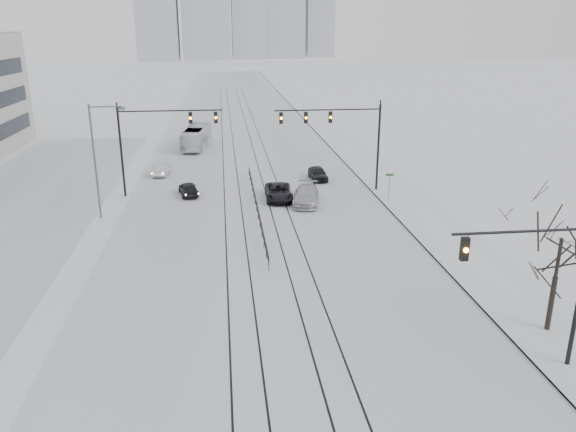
% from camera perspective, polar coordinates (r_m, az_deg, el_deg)
% --- Properties ---
extents(road, '(22.00, 260.00, 0.02)m').
position_cam_1_polar(road, '(75.54, -4.69, 7.47)').
color(road, silver).
rests_on(road, ground).
extents(sidewalk_east, '(5.00, 260.00, 0.16)m').
position_cam_1_polar(sidewalk_east, '(77.17, 5.47, 7.74)').
color(sidewalk_east, silver).
rests_on(sidewalk_east, ground).
extents(curb, '(0.10, 260.00, 0.12)m').
position_cam_1_polar(curb, '(76.70, 3.66, 7.70)').
color(curb, gray).
rests_on(curb, ground).
extents(parking_strip, '(14.00, 60.00, 0.03)m').
position_cam_1_polar(parking_strip, '(54.06, -25.25, 1.26)').
color(parking_strip, silver).
rests_on(parking_strip, ground).
extents(tram_rails, '(5.30, 180.00, 0.01)m').
position_cam_1_polar(tram_rails, '(56.05, -3.87, 3.60)').
color(tram_rails, black).
rests_on(tram_rails, ground).
extents(traffic_mast_near, '(6.10, 0.37, 7.00)m').
position_cam_1_polar(traffic_mast_near, '(26.08, 24.88, -5.53)').
color(traffic_mast_near, black).
rests_on(traffic_mast_near, ground).
extents(traffic_mast_ne, '(9.60, 0.37, 8.00)m').
position_cam_1_polar(traffic_mast_ne, '(51.00, 5.58, 8.67)').
color(traffic_mast_ne, black).
rests_on(traffic_mast_ne, ground).
extents(traffic_mast_nw, '(9.10, 0.37, 8.00)m').
position_cam_1_polar(traffic_mast_nw, '(51.22, -13.42, 8.08)').
color(traffic_mast_nw, black).
rests_on(traffic_mast_nw, ground).
extents(street_light_west, '(2.73, 0.25, 9.00)m').
position_cam_1_polar(street_light_west, '(46.07, -18.74, 6.01)').
color(street_light_west, '#595B60').
rests_on(street_light_west, ground).
extents(bare_tree, '(4.40, 4.40, 6.10)m').
position_cam_1_polar(bare_tree, '(29.69, 25.92, -2.98)').
color(bare_tree, black).
rests_on(bare_tree, ground).
extents(median_fence, '(0.06, 24.00, 1.00)m').
position_cam_1_polar(median_fence, '(46.32, -3.23, 1.04)').
color(median_fence, black).
rests_on(median_fence, ground).
extents(street_sign, '(0.70, 0.06, 2.40)m').
position_cam_1_polar(street_sign, '(49.97, 10.25, 3.37)').
color(street_sign, '#595B60').
rests_on(street_sign, ground).
extents(sedan_sb_inner, '(2.19, 3.88, 1.25)m').
position_cam_1_polar(sedan_sb_inner, '(51.62, -10.08, 2.73)').
color(sedan_sb_inner, black).
rests_on(sedan_sb_inner, ground).
extents(sedan_sb_outer, '(1.81, 4.08, 1.30)m').
position_cam_1_polar(sedan_sb_outer, '(59.49, -12.72, 4.69)').
color(sedan_sb_outer, '#B9BDC1').
rests_on(sedan_sb_outer, ground).
extents(sedan_nb_front, '(2.44, 5.00, 1.37)m').
position_cam_1_polar(sedan_nb_front, '(49.59, -0.96, 2.44)').
color(sedan_nb_front, black).
rests_on(sedan_nb_front, ground).
extents(sedan_nb_right, '(3.07, 5.44, 1.49)m').
position_cam_1_polar(sedan_nb_right, '(48.38, 1.85, 2.10)').
color(sedan_nb_right, '#B5B6BD').
rests_on(sedan_nb_right, ground).
extents(sedan_nb_far, '(1.72, 3.88, 1.30)m').
position_cam_1_polar(sedan_nb_far, '(56.28, 3.06, 4.34)').
color(sedan_nb_far, black).
rests_on(sedan_nb_far, ground).
extents(box_truck, '(3.61, 10.15, 2.77)m').
position_cam_1_polar(box_truck, '(72.55, -9.28, 7.94)').
color(box_truck, silver).
rests_on(box_truck, ground).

